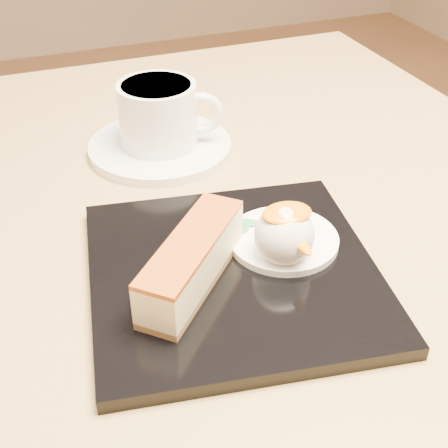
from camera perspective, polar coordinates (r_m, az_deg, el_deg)
name	(u,v)px	position (r m, az deg, el deg)	size (l,w,h in m)	color
table	(178,340)	(0.66, -4.22, -10.51)	(0.80, 0.80, 0.72)	black
dessert_plate	(233,273)	(0.49, 0.84, -4.52)	(0.22, 0.22, 0.01)	black
cheesecake	(192,261)	(0.46, -2.95, -3.41)	(0.11, 0.11, 0.04)	brown
cream_smear	(283,240)	(0.51, 5.44, -1.43)	(0.09, 0.09, 0.01)	white
ice_cream_scoop	(284,235)	(0.48, 5.53, -1.03)	(0.05, 0.05, 0.05)	white
mango_sauce	(287,213)	(0.47, 5.77, 0.99)	(0.04, 0.03, 0.01)	orange
mint_sprig	(239,226)	(0.52, 1.34, -0.19)	(0.04, 0.03, 0.00)	#2E8F40
saucer	(160,147)	(0.67, -5.87, 7.01)	(0.15, 0.15, 0.01)	white
coffee_cup	(160,113)	(0.65, -5.89, 10.04)	(0.11, 0.08, 0.07)	white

